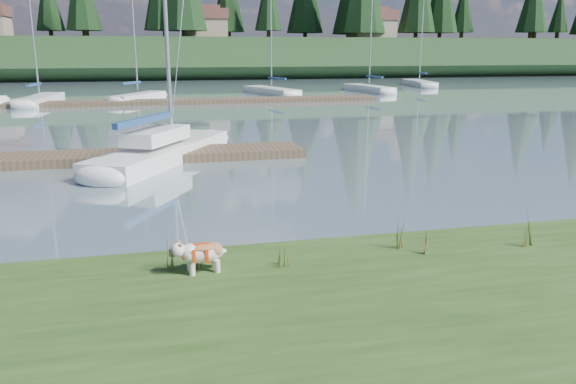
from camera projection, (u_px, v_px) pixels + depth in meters
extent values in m
plane|color=gray|center=(172.00, 104.00, 39.83)|extent=(200.00, 200.00, 0.00)
cube|color=#1C3419|center=(162.00, 58.00, 79.80)|extent=(200.00, 20.00, 5.00)
cylinder|color=silver|center=(192.00, 269.00, 8.69)|extent=(0.09, 0.09, 0.20)
cylinder|color=silver|center=(190.00, 265.00, 8.87)|extent=(0.09, 0.09, 0.20)
cylinder|color=silver|center=(217.00, 266.00, 8.82)|extent=(0.09, 0.09, 0.20)
cylinder|color=silver|center=(215.00, 262.00, 9.00)|extent=(0.09, 0.09, 0.20)
ellipsoid|color=silver|center=(204.00, 253.00, 8.79)|extent=(0.69, 0.40, 0.31)
ellipsoid|color=#A0673C|center=(203.00, 247.00, 8.77)|extent=(0.49, 0.36, 0.11)
ellipsoid|color=silver|center=(178.00, 250.00, 8.64)|extent=(0.25, 0.26, 0.23)
cube|color=black|center=(172.00, 253.00, 8.62)|extent=(0.08, 0.12, 0.09)
cube|color=white|center=(163.00, 155.00, 19.41)|extent=(5.15, 7.40, 0.70)
ellipsoid|color=white|center=(208.00, 138.00, 22.92)|extent=(2.43, 2.59, 0.70)
cube|color=navy|center=(144.00, 120.00, 18.05)|extent=(1.84, 3.09, 0.20)
cube|color=white|center=(156.00, 135.00, 18.83)|extent=(2.37, 2.97, 0.45)
cube|color=#4C3D2C|center=(72.00, 158.00, 19.10)|extent=(16.00, 2.00, 0.30)
cube|color=#4C3D2C|center=(200.00, 101.00, 40.23)|extent=(26.00, 2.20, 0.30)
cube|color=white|center=(40.00, 101.00, 39.77)|extent=(2.35, 7.29, 0.70)
ellipsoid|color=white|center=(54.00, 97.00, 43.21)|extent=(1.75, 2.10, 0.70)
cylinder|color=silver|center=(30.00, 9.00, 38.24)|extent=(0.12, 0.12, 11.20)
cube|color=navy|center=(34.00, 85.00, 38.54)|extent=(0.49, 2.86, 0.20)
cube|color=white|center=(138.00, 98.00, 41.77)|extent=(4.14, 5.99, 0.70)
ellipsoid|color=white|center=(158.00, 95.00, 44.60)|extent=(1.96, 2.09, 0.70)
cylinder|color=silver|center=(133.00, 23.00, 40.44)|extent=(0.12, 0.12, 9.57)
cube|color=navy|center=(131.00, 83.00, 40.70)|extent=(1.34, 2.21, 0.20)
cube|color=white|center=(272.00, 92.00, 48.12)|extent=(3.70, 7.58, 0.70)
ellipsoid|color=white|center=(253.00, 89.00, 51.24)|extent=(2.12, 2.39, 0.70)
cylinder|color=silver|center=(271.00, 15.00, 46.57)|extent=(0.12, 0.12, 11.39)
cube|color=navy|center=(277.00, 78.00, 46.98)|extent=(1.02, 2.88, 0.20)
cube|color=white|center=(369.00, 89.00, 51.00)|extent=(2.52, 7.11, 0.70)
ellipsoid|color=white|center=(351.00, 87.00, 54.14)|extent=(1.76, 2.09, 0.70)
cylinder|color=silver|center=(371.00, 21.00, 49.53)|extent=(0.12, 0.12, 10.72)
cube|color=navy|center=(375.00, 77.00, 49.85)|extent=(0.58, 2.77, 0.20)
cube|color=white|center=(419.00, 84.00, 59.04)|extent=(3.01, 7.81, 0.70)
ellipsoid|color=white|center=(409.00, 82.00, 62.72)|extent=(1.99, 2.33, 0.70)
cylinder|color=silver|center=(423.00, 22.00, 57.49)|extent=(0.12, 0.12, 11.37)
cube|color=navy|center=(423.00, 73.00, 57.74)|extent=(0.71, 3.02, 0.20)
cone|color=#475B23|center=(195.00, 252.00, 8.91)|extent=(0.03, 0.03, 0.56)
cone|color=brown|center=(202.00, 256.00, 8.88)|extent=(0.03, 0.03, 0.45)
cone|color=#475B23|center=(198.00, 249.00, 8.94)|extent=(0.03, 0.03, 0.62)
cone|color=brown|center=(204.00, 257.00, 8.93)|extent=(0.03, 0.03, 0.39)
cone|color=#475B23|center=(197.00, 255.00, 8.84)|extent=(0.03, 0.03, 0.51)
cone|color=#475B23|center=(279.00, 254.00, 9.08)|extent=(0.03, 0.03, 0.38)
cone|color=brown|center=(287.00, 257.00, 9.05)|extent=(0.03, 0.03, 0.30)
cone|color=#475B23|center=(282.00, 252.00, 9.12)|extent=(0.03, 0.03, 0.42)
cone|color=brown|center=(288.00, 257.00, 9.10)|extent=(0.03, 0.03, 0.27)
cone|color=#475B23|center=(281.00, 257.00, 9.01)|extent=(0.03, 0.03, 0.34)
cone|color=#475B23|center=(394.00, 234.00, 9.80)|extent=(0.03, 0.03, 0.55)
cone|color=brown|center=(401.00, 238.00, 9.77)|extent=(0.03, 0.03, 0.44)
cone|color=#475B23|center=(396.00, 232.00, 9.84)|extent=(0.03, 0.03, 0.60)
cone|color=brown|center=(402.00, 238.00, 9.82)|extent=(0.03, 0.03, 0.38)
cone|color=#475B23|center=(397.00, 237.00, 9.74)|extent=(0.03, 0.03, 0.49)
cone|color=#475B23|center=(165.00, 253.00, 8.91)|extent=(0.03, 0.03, 0.54)
cone|color=brown|center=(172.00, 257.00, 8.88)|extent=(0.03, 0.03, 0.43)
cone|color=#475B23|center=(169.00, 250.00, 8.94)|extent=(0.03, 0.03, 0.59)
cone|color=brown|center=(174.00, 258.00, 8.93)|extent=(0.03, 0.03, 0.37)
cone|color=#475B23|center=(167.00, 256.00, 8.84)|extent=(0.03, 0.03, 0.48)
cone|color=#475B23|center=(419.00, 241.00, 9.62)|extent=(0.03, 0.03, 0.41)
cone|color=brown|center=(426.00, 244.00, 9.59)|extent=(0.03, 0.03, 0.33)
cone|color=#475B23|center=(421.00, 239.00, 9.66)|extent=(0.03, 0.03, 0.46)
cone|color=brown|center=(427.00, 245.00, 9.64)|extent=(0.03, 0.03, 0.29)
cone|color=#475B23|center=(422.00, 244.00, 9.56)|extent=(0.03, 0.03, 0.37)
cone|color=#475B23|center=(522.00, 228.00, 9.99)|extent=(0.03, 0.03, 0.63)
cone|color=brown|center=(530.00, 232.00, 9.96)|extent=(0.03, 0.03, 0.50)
cone|color=#475B23|center=(524.00, 226.00, 10.02)|extent=(0.03, 0.03, 0.69)
cone|color=brown|center=(530.00, 233.00, 10.01)|extent=(0.03, 0.03, 0.44)
cone|color=#475B23|center=(526.00, 231.00, 9.92)|extent=(0.03, 0.03, 0.57)
cube|color=#33281C|center=(228.00, 262.00, 9.99)|extent=(60.00, 0.50, 0.14)
cylinder|color=#382619|center=(85.00, 33.00, 75.81)|extent=(0.60, 0.60, 1.80)
cylinder|color=#382619|center=(184.00, 32.00, 73.01)|extent=(0.60, 0.60, 1.80)
cylinder|color=#382619|center=(269.00, 34.00, 79.43)|extent=(0.60, 0.60, 1.80)
cylinder|color=#382619|center=(360.00, 34.00, 80.40)|extent=(0.60, 0.60, 1.80)
cylinder|color=#382619|center=(439.00, 35.00, 86.31)|extent=(0.60, 0.60, 1.80)
cylinder|color=#382619|center=(530.00, 35.00, 85.40)|extent=(0.60, 0.60, 1.80)
cube|color=gray|center=(204.00, 30.00, 78.27)|extent=(6.00, 5.00, 2.80)
cube|color=brown|center=(204.00, 14.00, 77.75)|extent=(6.30, 5.30, 1.40)
cube|color=brown|center=(203.00, 8.00, 77.55)|extent=(4.20, 3.60, 0.70)
cube|color=gray|center=(371.00, 31.00, 81.66)|extent=(6.00, 5.00, 2.80)
cube|color=brown|center=(372.00, 16.00, 81.14)|extent=(6.30, 5.30, 1.40)
cube|color=brown|center=(372.00, 10.00, 80.94)|extent=(4.20, 3.60, 0.70)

